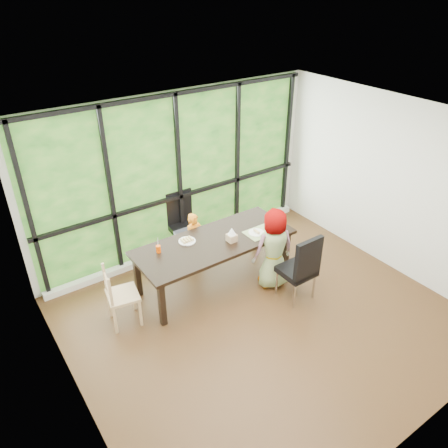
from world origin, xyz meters
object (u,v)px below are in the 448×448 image
Objects in this scene: chair_window_leather at (184,224)px; orange_cup at (158,249)px; chair_interior_leather at (297,266)px; tissue_box at (232,238)px; child_toddler at (195,240)px; plate_near at (256,233)px; chair_end_beech at (123,295)px; green_cup at (279,224)px; dining_table at (215,262)px; child_older at (275,248)px; plate_far at (187,241)px.

orange_cup is at bearing -134.01° from chair_window_leather.
tissue_box is at bearing -55.21° from chair_interior_leather.
orange_cup is at bearing -161.37° from child_toddler.
plate_near is (0.64, -0.76, 0.29)m from child_toddler.
chair_interior_leather is at bearing -102.04° from chair_end_beech.
tissue_box is at bearing 175.59° from plate_near.
plate_near is (-0.13, 0.78, 0.22)m from chair_interior_leather.
chair_window_leather is 1.00× the size of chair_interior_leather.
child_toddler is 1.36m from green_cup.
chair_end_beech reaches higher than dining_table.
green_cup is 0.98× the size of tissue_box.
child_older is 1.30m from plate_far.
chair_window_leather is 2.07m from chair_interior_leather.
dining_table is 22.50× the size of orange_cup.
dining_table is at bearing 143.23° from tissue_box.
dining_table is 1.50m from chair_end_beech.
child_toddler is 0.73× the size of child_older.
chair_end_beech is (-2.27, 0.94, -0.09)m from chair_interior_leather.
chair_interior_leather is at bearing -46.45° from plate_far.
child_toddler is 0.58m from plate_far.
chair_interior_leather is (0.72, -1.94, 0.00)m from chair_window_leather.
plate_far is (-1.11, 1.17, 0.22)m from chair_interior_leather.
chair_window_leather is 1.19m from orange_cup.
chair_interior_leather is 0.84× the size of child_older.
chair_window_leather is 1.16× the size of child_toddler.
plate_far is at bearing 158.13° from plate_near.
tissue_box is (0.15, -1.13, 0.27)m from chair_window_leather.
chair_interior_leather reaches higher than tissue_box.
dining_table is 0.99m from chair_window_leather.
orange_cup reaches higher than plate_far.
chair_window_leather reaches higher than dining_table.
child_older reaches higher than plate_near.
green_cup reaches higher than plate_far.
child_older is at bearing -92.64° from chair_end_beech.
tissue_box is (0.55, -0.36, 0.05)m from plate_far.
green_cup is at bearing -45.38° from child_toddler.
child_older is at bearing -35.32° from plate_far.
child_toddler is (-0.77, 1.54, -0.08)m from chair_interior_leather.
chair_end_beech is 0.70× the size of child_older.
plate_far is 2.36× the size of orange_cup.
dining_table is 0.93m from child_older.
child_older reaches higher than chair_end_beech.
chair_end_beech is 1.74m from tissue_box.
child_toddler is 7.15× the size of green_cup.
green_cup is at bearing -19.06° from plate_far.
chair_end_beech is 8.42× the size of orange_cup.
chair_window_leather is 1.32m from plate_near.
child_older is 1.70m from orange_cup.
dining_table is 0.58m from child_toddler.
plate_near is at bearing -4.41° from tissue_box.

